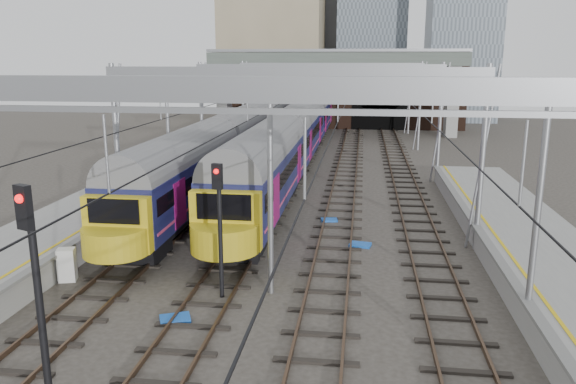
# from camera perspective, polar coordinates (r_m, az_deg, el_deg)

# --- Properties ---
(ground) EXTENTS (160.00, 160.00, 0.00)m
(ground) POSITION_cam_1_polar(r_m,az_deg,el_deg) (18.68, -2.73, -12.58)
(ground) COLOR #38332D
(ground) RESTS_ON ground
(platform_left) EXTENTS (4.32, 55.00, 1.12)m
(platform_left) POSITION_cam_1_polar(r_m,az_deg,el_deg) (24.40, -26.00, -6.23)
(platform_left) COLOR gray
(platform_left) RESTS_ON ground
(tracks) EXTENTS (14.40, 80.00, 0.22)m
(tracks) POSITION_cam_1_polar(r_m,az_deg,el_deg) (32.71, 1.94, -1.09)
(tracks) COLOR #4C3828
(tracks) RESTS_ON ground
(overhead_line) EXTENTS (16.80, 80.00, 8.00)m
(overhead_line) POSITION_cam_1_polar(r_m,az_deg,el_deg) (38.17, 3.00, 10.92)
(overhead_line) COLOR gray
(overhead_line) RESTS_ON ground
(retaining_wall) EXTENTS (28.00, 2.75, 9.00)m
(retaining_wall) POSITION_cam_1_polar(r_m,az_deg,el_deg) (68.59, 6.25, 10.04)
(retaining_wall) COLOR #321E16
(retaining_wall) RESTS_ON ground
(overbridge) EXTENTS (28.00, 3.00, 9.25)m
(overbridge) POSITION_cam_1_polar(r_m,az_deg,el_deg) (62.61, 4.87, 12.46)
(overbridge) COLOR gray
(overbridge) RESTS_ON ground
(train_main) EXTENTS (2.84, 65.72, 4.88)m
(train_main) POSITION_cam_1_polar(r_m,az_deg,el_deg) (53.30, 2.08, 7.23)
(train_main) COLOR black
(train_main) RESTS_ON ground
(train_second) EXTENTS (2.70, 46.85, 4.68)m
(train_second) POSITION_cam_1_polar(r_m,az_deg,el_deg) (43.83, -4.47, 5.77)
(train_second) COLOR black
(train_second) RESTS_ON ground
(signal_near_left) EXTENTS (0.43, 0.49, 5.52)m
(signal_near_left) POSITION_cam_1_polar(r_m,az_deg,el_deg) (14.05, -24.34, -7.61)
(signal_near_left) COLOR black
(signal_near_left) RESTS_ON ground
(signal_near_centre) EXTENTS (0.37, 0.47, 4.81)m
(signal_near_centre) POSITION_cam_1_polar(r_m,az_deg,el_deg) (19.17, -7.00, -2.27)
(signal_near_centre) COLOR black
(signal_near_centre) RESTS_ON ground
(relay_cabinet) EXTENTS (0.75, 0.68, 1.26)m
(relay_cabinet) POSITION_cam_1_polar(r_m,az_deg,el_deg) (22.84, -21.55, -6.90)
(relay_cabinet) COLOR silver
(relay_cabinet) RESTS_ON ground
(equip_cover_a) EXTENTS (1.14, 0.99, 0.11)m
(equip_cover_a) POSITION_cam_1_polar(r_m,az_deg,el_deg) (18.79, -11.40, -12.50)
(equip_cover_a) COLOR blue
(equip_cover_a) RESTS_ON ground
(equip_cover_b) EXTENTS (0.92, 0.71, 0.10)m
(equip_cover_b) POSITION_cam_1_polar(r_m,az_deg,el_deg) (29.19, 4.21, -2.84)
(equip_cover_b) COLOR blue
(equip_cover_b) RESTS_ON ground
(equip_cover_c) EXTENTS (1.04, 0.81, 0.11)m
(equip_cover_c) POSITION_cam_1_polar(r_m,az_deg,el_deg) (25.48, 7.34, -5.33)
(equip_cover_c) COLOR blue
(equip_cover_c) RESTS_ON ground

